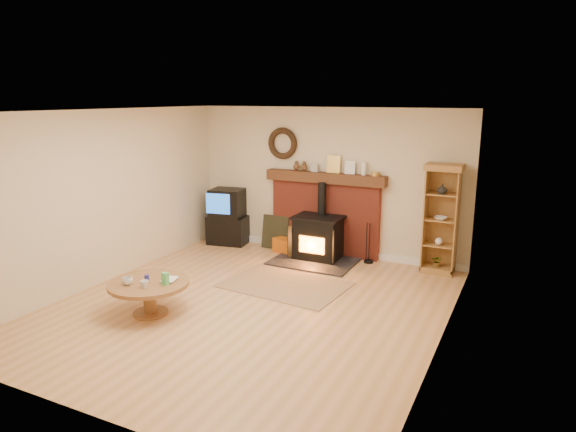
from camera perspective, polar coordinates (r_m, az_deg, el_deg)
The scene contains 11 objects.
ground at distance 7.09m, azimuth -4.21°, elevation -9.94°, with size 5.50×5.50×0.00m, color tan.
room_shell at distance 6.70m, azimuth -4.18°, elevation 4.00°, with size 5.02×5.52×2.61m.
chimney_breast at distance 9.15m, azimuth 4.12°, elevation 0.65°, with size 2.20×0.22×1.78m.
wood_stove at distance 8.89m, azimuth 3.30°, elevation -2.54°, with size 1.40×1.00×1.33m.
area_rug at distance 7.80m, azimuth -0.32°, elevation -7.65°, with size 1.78×1.23×0.01m, color brown.
tv_unit at distance 9.90m, azimuth -6.71°, elevation -0.17°, with size 0.80×0.62×1.07m.
curio_cabinet at distance 8.49m, azimuth 16.64°, elevation -0.29°, with size 0.57×0.41×1.76m.
firelog_box at distance 9.33m, azimuth -0.30°, elevation -3.31°, with size 0.42×0.26×0.26m, color #DE9E09.
leaning_painting at distance 9.54m, azimuth -1.44°, elevation -1.82°, with size 0.52×0.03×0.63m, color black.
fire_tools at distance 8.89m, azimuth 8.92°, elevation -4.50°, with size 0.16×0.16×0.70m.
coffee_table at distance 6.94m, azimuth -15.20°, elevation -7.72°, with size 1.04×1.04×0.60m.
Camera 1 is at (3.31, -5.62, 2.78)m, focal length 32.00 mm.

